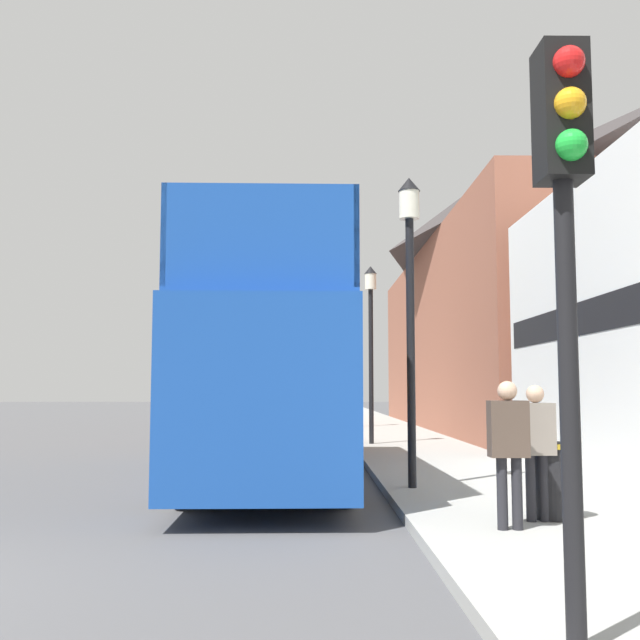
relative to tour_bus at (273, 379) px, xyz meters
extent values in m
plane|color=#4C4C4F|center=(-3.87, 13.32, -1.83)|extent=(144.00, 144.00, 0.00)
cube|color=#999993|center=(3.47, 10.32, -1.76)|extent=(3.28, 108.00, 0.14)
cube|color=black|center=(5.16, -2.67, 0.97)|extent=(0.12, 10.35, 0.55)
cube|color=#935642|center=(8.11, 16.40, 1.80)|extent=(6.00, 25.01, 7.27)
pyramid|color=#383333|center=(8.11, 16.40, 7.03)|extent=(6.00, 25.01, 3.18)
cube|color=#19479E|center=(0.00, -0.14, -0.29)|extent=(2.60, 9.78, 2.49)
cube|color=orange|center=(0.01, -0.63, -0.16)|extent=(2.55, 5.40, 0.45)
cube|color=black|center=(0.00, -0.14, 0.46)|extent=(2.62, 9.01, 0.70)
cube|color=#19479E|center=(0.00, -0.14, 1.01)|extent=(2.59, 9.00, 0.10)
cube|color=#19479E|center=(-1.18, -0.16, 1.70)|extent=(0.22, 8.96, 1.28)
cube|color=#19479E|center=(1.18, -0.12, 1.70)|extent=(0.22, 8.96, 1.28)
cube|color=#19479E|center=(0.08, -4.59, 1.70)|extent=(2.44, 0.11, 1.28)
cube|color=#19479E|center=(-0.06, 3.66, 1.70)|extent=(2.46, 1.41, 1.28)
cylinder|color=black|center=(-1.14, 2.86, -1.29)|extent=(0.30, 1.09, 1.08)
cylinder|color=black|center=(1.05, 2.90, -1.29)|extent=(0.30, 1.09, 1.08)
cylinder|color=black|center=(-1.05, -2.98, -1.29)|extent=(0.30, 1.09, 1.08)
cylinder|color=black|center=(1.15, -2.95, -1.29)|extent=(0.30, 1.09, 1.08)
cube|color=black|center=(0.67, 7.20, -1.32)|extent=(2.04, 4.66, 0.66)
cube|color=black|center=(0.67, 7.06, -0.75)|extent=(1.71, 2.27, 0.48)
cylinder|color=black|center=(-0.10, 8.66, -1.50)|extent=(0.23, 0.68, 0.67)
cylinder|color=black|center=(1.58, 8.58, -1.50)|extent=(0.23, 0.68, 0.67)
cylinder|color=black|center=(-0.23, 5.82, -1.50)|extent=(0.23, 0.68, 0.67)
cylinder|color=black|center=(1.44, 5.74, -1.50)|extent=(0.23, 0.68, 0.67)
cylinder|color=#232328|center=(2.77, -5.45, -1.31)|extent=(0.12, 0.12, 0.77)
cylinder|color=#232328|center=(2.93, -5.45, -1.31)|extent=(0.12, 0.12, 0.77)
cube|color=#4C3D33|center=(2.85, -5.45, -0.61)|extent=(0.42, 0.23, 0.61)
sphere|color=tan|center=(2.85, -5.45, -0.20)|extent=(0.21, 0.21, 0.21)
cylinder|color=#232328|center=(3.22, -4.95, -1.32)|extent=(0.11, 0.11, 0.75)
cylinder|color=#232328|center=(3.38, -4.95, -1.32)|extent=(0.11, 0.11, 0.75)
cube|color=gray|center=(3.30, -4.95, -0.64)|extent=(0.41, 0.22, 0.60)
sphere|color=tan|center=(3.30, -4.95, -0.24)|extent=(0.21, 0.21, 0.21)
cylinder|color=black|center=(2.24, -9.19, -0.31)|extent=(0.12, 0.12, 2.77)
cube|color=black|center=(2.24, -9.19, 1.51)|extent=(0.28, 0.31, 0.85)
sphere|color=red|center=(2.24, -9.36, 1.76)|extent=(0.19, 0.19, 0.19)
sphere|color=orange|center=(2.24, -9.36, 1.51)|extent=(0.19, 0.19, 0.19)
sphere|color=green|center=(2.24, -9.36, 1.25)|extent=(0.19, 0.19, 0.19)
cylinder|color=black|center=(2.26, -1.98, 0.41)|extent=(0.13, 0.13, 4.20)
cylinder|color=silver|center=(2.26, -1.98, 2.74)|extent=(0.32, 0.32, 0.45)
cone|color=black|center=(2.26, -1.98, 3.07)|extent=(0.35, 0.35, 0.22)
cylinder|color=black|center=(2.39, 7.34, 0.47)|extent=(0.13, 0.13, 4.32)
cylinder|color=silver|center=(2.39, 7.34, 2.85)|extent=(0.32, 0.32, 0.45)
cone|color=black|center=(2.39, 7.34, 3.19)|extent=(0.35, 0.35, 0.22)
cylinder|color=black|center=(2.26, 16.67, 0.27)|extent=(0.13, 0.13, 3.91)
cylinder|color=silver|center=(2.26, 16.67, 2.45)|extent=(0.32, 0.32, 0.45)
cone|color=black|center=(2.26, 16.67, 2.78)|extent=(0.35, 0.35, 0.22)
cylinder|color=black|center=(3.53, -4.81, -1.25)|extent=(0.44, 0.44, 0.89)
cylinder|color=#B28E1E|center=(3.53, -4.81, -0.84)|extent=(0.48, 0.48, 0.06)
camera|label=1|loc=(0.70, -13.64, -0.19)|focal=42.00mm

